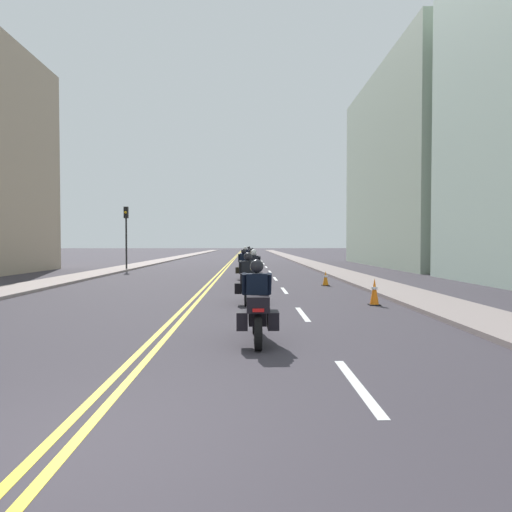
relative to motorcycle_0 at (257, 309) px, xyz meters
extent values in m
plane|color=#37323A|center=(-1.92, 43.42, -0.64)|extent=(264.00, 264.00, 0.00)
cube|color=gray|center=(-9.36, 43.42, -0.58)|extent=(2.09, 144.00, 0.12)
cube|color=gray|center=(5.52, 43.42, -0.58)|extent=(2.09, 144.00, 0.12)
cube|color=yellow|center=(-2.04, 43.42, -0.63)|extent=(0.12, 132.00, 0.01)
cube|color=yellow|center=(-1.80, 43.42, -0.63)|extent=(0.12, 132.00, 0.01)
cube|color=silver|center=(1.28, -2.58, -0.63)|extent=(0.14, 2.40, 0.01)
cube|color=silver|center=(1.28, 3.42, -0.63)|extent=(0.14, 2.40, 0.01)
cube|color=silver|center=(1.28, 9.42, -0.63)|extent=(0.14, 2.40, 0.01)
cube|color=silver|center=(1.28, 15.42, -0.63)|extent=(0.14, 2.40, 0.01)
cube|color=silver|center=(1.28, 21.42, -0.63)|extent=(0.14, 2.40, 0.01)
cube|color=silver|center=(1.28, 27.42, -0.63)|extent=(0.14, 2.40, 0.01)
cube|color=silver|center=(1.28, 33.42, -0.63)|extent=(0.14, 2.40, 0.01)
cube|color=silver|center=(1.28, 39.42, -0.63)|extent=(0.14, 2.40, 0.01)
cube|color=silver|center=(1.28, 45.42, -0.63)|extent=(0.14, 2.40, 0.01)
cube|color=silver|center=(1.28, 51.42, -0.63)|extent=(0.14, 2.40, 0.01)
cube|color=#97A793|center=(13.39, 29.06, 7.41)|extent=(6.17, 20.70, 16.09)
cube|color=#2D3847|center=(16.50, 29.06, 3.39)|extent=(0.04, 17.39, 0.90)
cube|color=#2D3847|center=(16.50, 29.06, 6.33)|extent=(0.04, 17.39, 0.90)
cube|color=#2D3847|center=(16.50, 29.06, 9.28)|extent=(0.04, 17.39, 0.90)
cube|color=#2D3847|center=(16.50, 29.06, 12.23)|extent=(0.04, 17.39, 0.90)
cylinder|color=black|center=(-0.01, 0.88, -0.33)|extent=(0.14, 0.61, 0.61)
cylinder|color=black|center=(0.01, -0.64, -0.33)|extent=(0.14, 0.61, 0.61)
cube|color=silver|center=(-0.01, 0.88, -0.01)|extent=(0.14, 0.32, 0.04)
cube|color=black|center=(0.00, 0.12, -0.05)|extent=(0.33, 1.16, 0.40)
cube|color=black|center=(0.01, -0.56, 0.17)|extent=(0.40, 0.36, 0.28)
cube|color=red|center=(0.01, -0.75, 0.09)|extent=(0.20, 0.03, 0.06)
cube|color=black|center=(-0.28, -0.34, -0.15)|extent=(0.21, 0.44, 0.32)
cube|color=black|center=(0.28, -0.33, -0.15)|extent=(0.21, 0.44, 0.32)
cube|color=#B2C1CC|center=(-0.01, 0.61, 0.33)|extent=(0.36, 0.13, 0.36)
cube|color=black|center=(0.00, 0.07, 0.41)|extent=(0.40, 0.26, 0.52)
cylinder|color=black|center=(-0.24, 0.22, 0.46)|extent=(0.10, 0.28, 0.45)
cylinder|color=black|center=(0.24, 0.23, 0.46)|extent=(0.10, 0.28, 0.45)
sphere|color=black|center=(0.00, 0.10, 0.80)|extent=(0.26, 0.26, 0.26)
cylinder|color=black|center=(-0.14, 6.50, -0.31)|extent=(0.16, 0.66, 0.66)
cylinder|color=black|center=(-0.20, 4.97, -0.31)|extent=(0.16, 0.66, 0.66)
cube|color=silver|center=(-0.14, 6.50, 0.04)|extent=(0.15, 0.33, 0.04)
cube|color=black|center=(-0.17, 5.74, -0.03)|extent=(0.37, 1.17, 0.40)
cube|color=black|center=(-0.20, 5.05, 0.19)|extent=(0.41, 0.38, 0.28)
cube|color=red|center=(-0.20, 4.86, 0.11)|extent=(0.20, 0.04, 0.06)
cube|color=black|center=(-0.47, 5.29, -0.13)|extent=(0.22, 0.45, 0.32)
cube|color=black|center=(0.09, 5.27, -0.13)|extent=(0.22, 0.45, 0.32)
cube|color=#B2C1CC|center=(-0.15, 6.22, 0.35)|extent=(0.36, 0.14, 0.36)
cube|color=black|center=(-0.17, 5.69, 0.43)|extent=(0.41, 0.28, 0.51)
cylinder|color=black|center=(-0.40, 5.85, 0.48)|extent=(0.11, 0.28, 0.45)
cylinder|color=black|center=(0.08, 5.83, 0.48)|extent=(0.11, 0.28, 0.45)
sphere|color=black|center=(-0.17, 5.72, 0.83)|extent=(0.26, 0.26, 0.26)
cylinder|color=black|center=(0.11, 11.41, -0.31)|extent=(0.14, 0.66, 0.65)
cylinder|color=black|center=(0.04, 9.79, -0.31)|extent=(0.14, 0.66, 0.65)
cube|color=silver|center=(0.11, 11.41, 0.04)|extent=(0.15, 0.33, 0.04)
cube|color=black|center=(0.07, 10.60, -0.03)|extent=(0.37, 1.25, 0.40)
cube|color=black|center=(0.04, 9.87, 0.19)|extent=(0.41, 0.38, 0.28)
cube|color=red|center=(0.03, 9.68, 0.11)|extent=(0.20, 0.04, 0.06)
cube|color=black|center=(-0.23, 10.12, -0.13)|extent=(0.22, 0.45, 0.32)
cube|color=black|center=(0.33, 10.10, -0.13)|extent=(0.22, 0.45, 0.32)
cube|color=#B2C1CC|center=(0.09, 11.12, 0.35)|extent=(0.36, 0.14, 0.36)
cube|color=black|center=(0.07, 10.55, 0.45)|extent=(0.41, 0.28, 0.55)
cylinder|color=black|center=(-0.16, 10.71, 0.50)|extent=(0.11, 0.28, 0.45)
cylinder|color=black|center=(0.32, 10.69, 0.50)|extent=(0.11, 0.28, 0.45)
sphere|color=white|center=(0.07, 10.58, 0.86)|extent=(0.26, 0.26, 0.26)
cylinder|color=black|center=(-0.38, 16.16, -0.33)|extent=(0.16, 0.62, 0.61)
cylinder|color=black|center=(-0.44, 14.68, -0.33)|extent=(0.16, 0.62, 0.61)
cube|color=silver|center=(-0.38, 16.16, 0.00)|extent=(0.15, 0.33, 0.04)
cube|color=black|center=(-0.41, 15.42, -0.05)|extent=(0.37, 1.14, 0.40)
cube|color=black|center=(-0.44, 14.76, 0.17)|extent=(0.42, 0.38, 0.28)
cube|color=red|center=(-0.45, 14.57, 0.09)|extent=(0.20, 0.04, 0.06)
cube|color=black|center=(-0.71, 14.99, -0.15)|extent=(0.22, 0.45, 0.32)
cube|color=black|center=(-0.15, 14.97, -0.15)|extent=(0.22, 0.45, 0.32)
cube|color=#B2C1CC|center=(-0.39, 15.90, 0.33)|extent=(0.36, 0.14, 0.36)
cube|color=black|center=(-0.41, 15.37, 0.42)|extent=(0.41, 0.28, 0.54)
cylinder|color=black|center=(-0.64, 15.53, 0.47)|extent=(0.11, 0.28, 0.45)
cylinder|color=black|center=(-0.17, 15.51, 0.47)|extent=(0.11, 0.28, 0.45)
sphere|color=black|center=(-0.41, 15.40, 0.83)|extent=(0.26, 0.26, 0.26)
cylinder|color=black|center=(0.03, 21.10, -0.31)|extent=(0.18, 0.65, 0.65)
cylinder|color=black|center=(0.12, 19.62, -0.31)|extent=(0.18, 0.65, 0.65)
cube|color=silver|center=(0.03, 21.10, 0.03)|extent=(0.16, 0.33, 0.04)
cube|color=black|center=(0.07, 20.36, -0.03)|extent=(0.38, 1.15, 0.40)
cube|color=black|center=(0.11, 19.69, 0.19)|extent=(0.42, 0.38, 0.28)
cube|color=red|center=(0.12, 19.50, 0.11)|extent=(0.20, 0.04, 0.06)
cube|color=black|center=(-0.18, 19.90, -0.13)|extent=(0.23, 0.45, 0.32)
cube|color=black|center=(0.38, 19.93, -0.13)|extent=(0.23, 0.45, 0.32)
cube|color=#B2C1CC|center=(0.05, 20.84, 0.35)|extent=(0.37, 0.14, 0.36)
cube|color=black|center=(0.08, 20.31, 0.43)|extent=(0.41, 0.28, 0.53)
cylinder|color=black|center=(-0.17, 20.45, 0.48)|extent=(0.12, 0.29, 0.45)
cylinder|color=black|center=(0.31, 20.48, 0.48)|extent=(0.12, 0.29, 0.45)
sphere|color=black|center=(0.07, 20.34, 0.84)|extent=(0.26, 0.26, 0.26)
cylinder|color=black|center=(-0.38, 26.53, -0.30)|extent=(0.13, 0.68, 0.67)
cylinder|color=black|center=(-0.35, 24.94, -0.30)|extent=(0.13, 0.68, 0.67)
cube|color=silver|center=(-0.38, 26.53, 0.06)|extent=(0.14, 0.32, 0.04)
cube|color=black|center=(-0.37, 25.74, -0.02)|extent=(0.34, 1.22, 0.40)
cube|color=black|center=(-0.36, 25.02, 0.20)|extent=(0.41, 0.37, 0.28)
cube|color=red|center=(-0.35, 24.83, 0.12)|extent=(0.20, 0.03, 0.06)
cube|color=black|center=(-0.64, 25.26, -0.12)|extent=(0.21, 0.44, 0.32)
cube|color=black|center=(-0.08, 25.26, -0.12)|extent=(0.21, 0.44, 0.32)
cube|color=#B2C1CC|center=(-0.37, 26.25, 0.36)|extent=(0.36, 0.13, 0.36)
cube|color=black|center=(-0.36, 25.69, 0.46)|extent=(0.40, 0.27, 0.56)
cylinder|color=black|center=(-0.61, 25.83, 0.51)|extent=(0.10, 0.28, 0.45)
cylinder|color=black|center=(-0.13, 25.84, 0.51)|extent=(0.10, 0.28, 0.45)
sphere|color=white|center=(-0.37, 25.72, 0.89)|extent=(0.26, 0.26, 0.26)
cylinder|color=black|center=(-0.11, 30.93, -0.33)|extent=(0.13, 0.61, 0.61)
cylinder|color=black|center=(-0.10, 29.41, -0.33)|extent=(0.13, 0.61, 0.61)
cube|color=silver|center=(-0.11, 30.93, -0.01)|extent=(0.14, 0.32, 0.04)
cube|color=black|center=(-0.10, 30.17, -0.05)|extent=(0.33, 1.16, 0.40)
cube|color=black|center=(-0.10, 29.49, 0.17)|extent=(0.40, 0.36, 0.28)
cube|color=red|center=(-0.10, 29.30, 0.09)|extent=(0.20, 0.03, 0.06)
cube|color=black|center=(-0.38, 29.71, -0.15)|extent=(0.20, 0.44, 0.32)
cube|color=black|center=(0.18, 29.71, -0.15)|extent=(0.20, 0.44, 0.32)
cube|color=#B2C1CC|center=(-0.10, 30.65, 0.33)|extent=(0.36, 0.12, 0.36)
cube|color=black|center=(-0.10, 30.12, 0.44)|extent=(0.40, 0.26, 0.59)
cylinder|color=black|center=(-0.34, 30.27, 0.49)|extent=(0.10, 0.28, 0.45)
cylinder|color=black|center=(0.14, 30.27, 0.49)|extent=(0.10, 0.28, 0.45)
sphere|color=black|center=(-0.10, 30.15, 0.88)|extent=(0.26, 0.26, 0.26)
cube|color=black|center=(3.67, 5.11, -0.62)|extent=(0.34, 0.34, 0.03)
cone|color=orange|center=(3.67, 5.11, -0.21)|extent=(0.27, 0.27, 0.79)
cylinder|color=white|center=(3.67, 5.11, -0.11)|extent=(0.18, 0.18, 0.08)
cube|color=black|center=(3.28, 11.45, -0.62)|extent=(0.33, 0.33, 0.03)
cone|color=orange|center=(3.28, 11.45, -0.29)|extent=(0.26, 0.26, 0.63)
cylinder|color=white|center=(3.28, 11.45, -0.22)|extent=(0.18, 0.18, 0.08)
cylinder|color=black|center=(-8.71, 23.31, 1.21)|extent=(0.12, 0.12, 3.70)
cube|color=black|center=(-8.71, 23.31, 3.41)|extent=(0.28, 0.28, 0.80)
sphere|color=yellow|center=(-8.71, 23.16, 3.41)|extent=(0.18, 0.18, 0.18)
camera|label=1|loc=(-0.17, -8.48, 1.24)|focal=31.67mm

